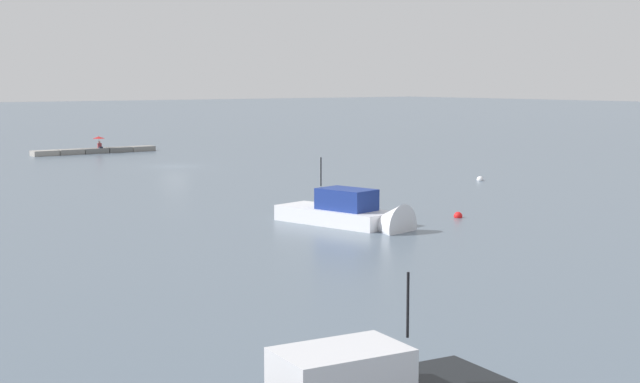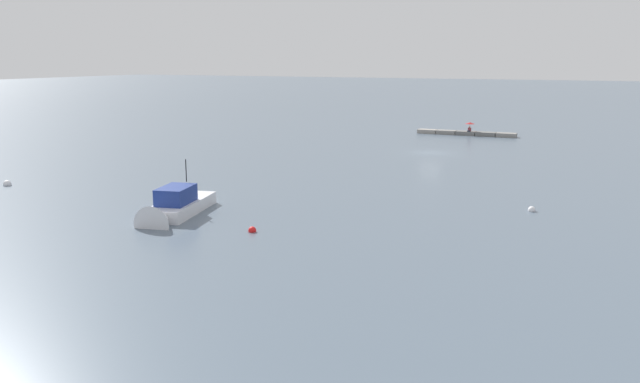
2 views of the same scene
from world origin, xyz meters
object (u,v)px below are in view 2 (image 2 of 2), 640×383
(umbrella_open_red, at_px, (470,123))
(mooring_buoy_near, at_px, (532,210))
(mooring_buoy_far, at_px, (7,184))
(person_seated_maroon_left, at_px, (469,130))
(motorboat_white_near, at_px, (173,210))
(mooring_buoy_mid, at_px, (252,230))

(umbrella_open_red, height_order, mooring_buoy_near, umbrella_open_red)
(mooring_buoy_far, bearing_deg, person_seated_maroon_left, -118.33)
(motorboat_white_near, xyz_separation_m, mooring_buoy_far, (19.05, -3.04, -0.35))
(motorboat_white_near, height_order, mooring_buoy_mid, motorboat_white_near)
(umbrella_open_red, relative_size, mooring_buoy_near, 2.48)
(mooring_buoy_near, bearing_deg, mooring_buoy_far, 11.87)
(person_seated_maroon_left, bearing_deg, umbrella_open_red, -88.69)
(mooring_buoy_near, xyz_separation_m, mooring_buoy_mid, (14.71, 12.56, -0.01))
(motorboat_white_near, relative_size, mooring_buoy_near, 15.88)
(mooring_buoy_mid, bearing_deg, mooring_buoy_far, -9.03)
(umbrella_open_red, distance_m, mooring_buoy_near, 44.38)
(umbrella_open_red, relative_size, motorboat_white_near, 0.16)
(mooring_buoy_near, height_order, mooring_buoy_far, mooring_buoy_far)
(umbrella_open_red, height_order, mooring_buoy_mid, umbrella_open_red)
(mooring_buoy_far, bearing_deg, umbrella_open_red, -118.22)
(person_seated_maroon_left, xyz_separation_m, mooring_buoy_far, (27.29, 50.64, -0.67))
(mooring_buoy_near, relative_size, mooring_buoy_far, 0.78)
(umbrella_open_red, distance_m, mooring_buoy_far, 57.75)
(person_seated_maroon_left, distance_m, mooring_buoy_mid, 54.74)
(person_seated_maroon_left, bearing_deg, mooring_buoy_mid, 90.36)
(person_seated_maroon_left, bearing_deg, mooring_buoy_near, 109.31)
(umbrella_open_red, bearing_deg, mooring_buoy_far, 61.78)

